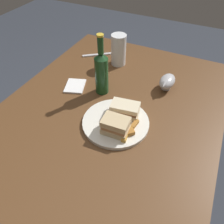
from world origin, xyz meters
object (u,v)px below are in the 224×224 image
(plate, at_px, (116,122))
(gravy_boat, at_px, (167,82))
(cider_bottle, at_px, (102,72))
(sandwich_half_left, at_px, (116,126))
(napkin, at_px, (75,86))
(sandwich_half_right, at_px, (125,109))
(pint_glass, at_px, (118,52))
(fork, at_px, (98,55))

(plate, height_order, gravy_boat, gravy_boat)
(gravy_boat, bearing_deg, cider_bottle, 119.51)
(sandwich_half_left, xyz_separation_m, napkin, (0.19, 0.31, -0.04))
(plate, height_order, sandwich_half_right, sandwich_half_right)
(plate, xyz_separation_m, napkin, (0.14, 0.28, -0.00))
(sandwich_half_left, xyz_separation_m, gravy_boat, (0.37, -0.10, -0.01))
(cider_bottle, distance_m, napkin, 0.17)
(plate, relative_size, sandwich_half_right, 2.20)
(sandwich_half_left, distance_m, napkin, 0.36)
(napkin, bearing_deg, sandwich_half_right, -105.78)
(sandwich_half_right, distance_m, cider_bottle, 0.21)
(plate, distance_m, pint_glass, 0.46)
(sandwich_half_left, relative_size, pint_glass, 0.63)
(sandwich_half_left, xyz_separation_m, pint_glass, (0.47, 0.20, 0.02))
(gravy_boat, bearing_deg, sandwich_half_left, 164.97)
(cider_bottle, relative_size, napkin, 2.57)
(sandwich_half_left, height_order, pint_glass, pint_glass)
(sandwich_half_left, height_order, napkin, sandwich_half_left)
(sandwich_half_left, distance_m, cider_bottle, 0.28)
(pint_glass, height_order, cider_bottle, cider_bottle)
(sandwich_half_right, height_order, gravy_boat, same)
(pint_glass, bearing_deg, sandwich_half_left, -156.69)
(cider_bottle, bearing_deg, napkin, 100.73)
(pint_glass, distance_m, napkin, 0.31)
(fork, bearing_deg, napkin, -118.25)
(napkin, bearing_deg, cider_bottle, -79.27)
(plate, xyz_separation_m, fork, (0.45, 0.33, -0.00))
(napkin, xyz_separation_m, fork, (0.31, 0.04, -0.00))
(cider_bottle, bearing_deg, fork, 32.02)
(cider_bottle, xyz_separation_m, fork, (0.29, 0.18, -0.11))
(pint_glass, bearing_deg, gravy_boat, -109.46)
(sandwich_half_left, bearing_deg, cider_bottle, 38.42)
(sandwich_half_right, height_order, cider_bottle, cider_bottle)
(pint_glass, height_order, gravy_boat, pint_glass)
(napkin, relative_size, fork, 0.61)
(pint_glass, relative_size, napkin, 1.51)
(pint_glass, bearing_deg, sandwich_half_right, -151.82)
(sandwich_half_left, relative_size, napkin, 0.95)
(pint_glass, distance_m, gravy_boat, 0.32)
(napkin, bearing_deg, pint_glass, -19.87)
(pint_glass, xyz_separation_m, napkin, (-0.28, 0.10, -0.07))
(sandwich_half_right, xyz_separation_m, fork, (0.40, 0.34, -0.04))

